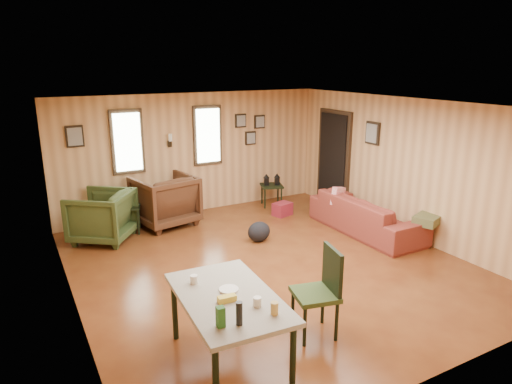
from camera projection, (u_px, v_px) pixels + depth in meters
room at (270, 183)px, 6.92m from camera, size 5.54×6.04×2.44m
sofa at (367, 209)px, 8.16m from camera, size 0.66×2.26×0.88m
recliner_brown at (165, 198)px, 8.52m from camera, size 1.18×1.13×1.05m
recliner_green at (102, 214)px, 7.77m from camera, size 1.25×1.27×0.96m
end_table at (127, 214)px, 8.17m from camera, size 0.59×0.56×0.62m
side_table at (272, 184)px, 9.66m from camera, size 0.56×0.56×0.71m
cooler at (282, 209)px, 9.14m from camera, size 0.42×0.34×0.26m
backpack at (259, 232)px, 7.80m from camera, size 0.45×0.37×0.35m
sofa_pillows at (383, 209)px, 7.90m from camera, size 1.08×1.90×0.39m
dining_table at (228, 302)px, 4.48m from camera, size 0.98×1.54×0.98m
dining_chair at (322, 287)px, 5.04m from camera, size 0.55×0.55×1.02m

